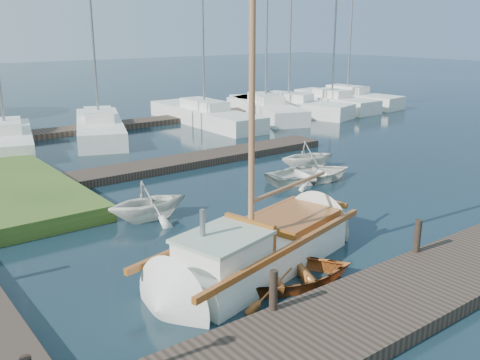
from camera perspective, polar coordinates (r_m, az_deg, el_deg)
ground at (r=15.86m, az=-0.00°, el=-4.17°), size 160.00×160.00×0.00m
near_dock at (r=11.98m, az=17.96°, el=-11.18°), size 18.00×2.20×0.30m
far_dock at (r=22.06m, az=-6.08°, el=1.94°), size 14.00×1.60×0.30m
pontoon at (r=34.14m, az=-2.87°, el=6.99°), size 30.00×1.60×0.30m
mooring_post_1 at (r=10.29m, az=3.59°, el=-11.63°), size 0.16×0.16×0.80m
mooring_post_2 at (r=13.42m, az=18.41°, el=-5.68°), size 0.16×0.16×0.80m
sailboat at (r=12.80m, az=2.19°, el=-7.62°), size 7.41×3.64×9.83m
dinghy at (r=11.93m, az=4.54°, el=-9.50°), size 3.97×3.46×0.69m
tender_b at (r=15.88m, az=-9.80°, el=-1.96°), size 2.56×2.25×1.28m
tender_c at (r=19.89m, az=7.56°, el=0.94°), size 3.84×3.09×0.70m
tender_d at (r=21.51m, az=7.27°, el=2.80°), size 2.73×2.50×1.22m
marina_boat_0 at (r=26.69m, az=-23.68°, el=4.09°), size 3.90×7.41×11.79m
marina_boat_1 at (r=28.63m, az=-14.78°, el=5.61°), size 5.06×8.72×11.51m
marina_boat_3 at (r=31.64m, az=-3.81°, el=7.05°), size 2.50×9.67×13.14m
marina_boat_4 at (r=34.29m, az=2.76°, el=7.73°), size 5.15×9.25×10.25m
marina_boat_5 at (r=35.25m, az=5.19°, el=7.91°), size 4.54×8.73×10.13m
marina_boat_6 at (r=37.58m, az=9.76°, el=8.27°), size 2.28×6.88×11.04m
marina_boat_7 at (r=40.15m, az=11.36°, el=8.66°), size 3.19×8.42×11.25m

